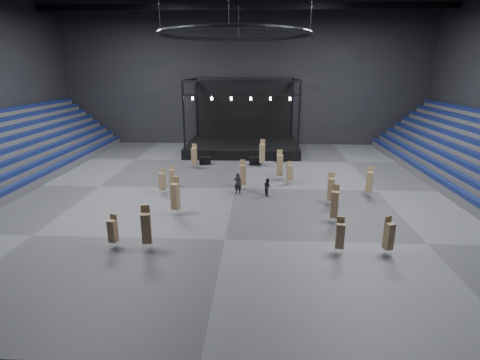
{
  "coord_description": "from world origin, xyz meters",
  "views": [
    {
      "loc": [
        2.01,
        -31.94,
        10.38
      ],
      "look_at": [
        0.53,
        -2.0,
        1.4
      ],
      "focal_mm": 28.0,
      "sensor_mm": 36.0,
      "label": 1
    }
  ],
  "objects_px": {
    "chair_stack_13": "(369,182)",
    "chair_stack_14": "(146,227)",
    "flight_case_right": "(282,158)",
    "crew_member": "(268,187)",
    "flight_case_left": "(205,161)",
    "chair_stack_5": "(175,196)",
    "flight_case_mid": "(255,161)",
    "chair_stack_7": "(162,181)",
    "chair_stack_10": "(335,204)",
    "chair_stack_8": "(194,156)",
    "chair_stack_12": "(262,153)",
    "stage": "(243,140)",
    "chair_stack_11": "(389,235)",
    "chair_stack_3": "(290,172)",
    "chair_stack_4": "(113,230)",
    "chair_stack_1": "(331,188)",
    "man_center": "(238,183)",
    "chair_stack_2": "(280,165)",
    "chair_stack_9": "(172,177)",
    "chair_stack_6": "(243,174)",
    "chair_stack_0": "(340,235)"
  },
  "relations": [
    {
      "from": "flight_case_mid",
      "to": "chair_stack_7",
      "type": "relative_size",
      "value": 0.62
    },
    {
      "from": "chair_stack_0",
      "to": "chair_stack_6",
      "type": "bearing_deg",
      "value": 123.1
    },
    {
      "from": "flight_case_right",
      "to": "chair_stack_2",
      "type": "height_order",
      "value": "chair_stack_2"
    },
    {
      "from": "chair_stack_12",
      "to": "man_center",
      "type": "bearing_deg",
      "value": -93.54
    },
    {
      "from": "chair_stack_5",
      "to": "chair_stack_9",
      "type": "relative_size",
      "value": 1.33
    },
    {
      "from": "chair_stack_4",
      "to": "chair_stack_6",
      "type": "bearing_deg",
      "value": 72.51
    },
    {
      "from": "flight_case_mid",
      "to": "chair_stack_0",
      "type": "xyz_separation_m",
      "value": [
        5.06,
        -20.61,
        0.73
      ]
    },
    {
      "from": "chair_stack_12",
      "to": "crew_member",
      "type": "distance_m",
      "value": 9.88
    },
    {
      "from": "chair_stack_12",
      "to": "chair_stack_14",
      "type": "bearing_deg",
      "value": -100.05
    },
    {
      "from": "man_center",
      "to": "crew_member",
      "type": "distance_m",
      "value": 2.56
    },
    {
      "from": "chair_stack_12",
      "to": "crew_member",
      "type": "bearing_deg",
      "value": -78.6
    },
    {
      "from": "chair_stack_2",
      "to": "chair_stack_7",
      "type": "relative_size",
      "value": 1.34
    },
    {
      "from": "flight_case_mid",
      "to": "chair_stack_3",
      "type": "height_order",
      "value": "chair_stack_3"
    },
    {
      "from": "chair_stack_6",
      "to": "flight_case_mid",
      "type": "bearing_deg",
      "value": 62.05
    },
    {
      "from": "chair_stack_4",
      "to": "chair_stack_13",
      "type": "height_order",
      "value": "chair_stack_13"
    },
    {
      "from": "chair_stack_3",
      "to": "chair_stack_6",
      "type": "relative_size",
      "value": 0.8
    },
    {
      "from": "flight_case_right",
      "to": "chair_stack_13",
      "type": "relative_size",
      "value": 0.5
    },
    {
      "from": "flight_case_left",
      "to": "chair_stack_6",
      "type": "distance_m",
      "value": 9.9
    },
    {
      "from": "chair_stack_13",
      "to": "chair_stack_14",
      "type": "distance_m",
      "value": 18.88
    },
    {
      "from": "chair_stack_14",
      "to": "crew_member",
      "type": "bearing_deg",
      "value": 41.84
    },
    {
      "from": "stage",
      "to": "man_center",
      "type": "height_order",
      "value": "stage"
    },
    {
      "from": "chair_stack_0",
      "to": "chair_stack_11",
      "type": "xyz_separation_m",
      "value": [
        2.76,
        -0.0,
        0.04
      ]
    },
    {
      "from": "chair_stack_9",
      "to": "chair_stack_6",
      "type": "bearing_deg",
      "value": -7.72
    },
    {
      "from": "flight_case_left",
      "to": "chair_stack_9",
      "type": "relative_size",
      "value": 0.58
    },
    {
      "from": "chair_stack_7",
      "to": "chair_stack_8",
      "type": "relative_size",
      "value": 0.83
    },
    {
      "from": "chair_stack_2",
      "to": "chair_stack_7",
      "type": "xyz_separation_m",
      "value": [
        -10.25,
        -4.7,
        -0.36
      ]
    },
    {
      "from": "stage",
      "to": "chair_stack_12",
      "type": "relative_size",
      "value": 4.66
    },
    {
      "from": "flight_case_mid",
      "to": "chair_stack_13",
      "type": "relative_size",
      "value": 0.52
    },
    {
      "from": "flight_case_left",
      "to": "man_center",
      "type": "bearing_deg",
      "value": -67.14
    },
    {
      "from": "chair_stack_12",
      "to": "flight_case_left",
      "type": "bearing_deg",
      "value": -176.36
    },
    {
      "from": "chair_stack_3",
      "to": "chair_stack_13",
      "type": "bearing_deg",
      "value": -49.86
    },
    {
      "from": "chair_stack_3",
      "to": "flight_case_right",
      "type": "bearing_deg",
      "value": 69.51
    },
    {
      "from": "chair_stack_10",
      "to": "chair_stack_8",
      "type": "bearing_deg",
      "value": 147.28
    },
    {
      "from": "flight_case_mid",
      "to": "chair_stack_3",
      "type": "relative_size",
      "value": 0.63
    },
    {
      "from": "stage",
      "to": "chair_stack_3",
      "type": "bearing_deg",
      "value": -71.14
    },
    {
      "from": "chair_stack_7",
      "to": "chair_stack_5",
      "type": "bearing_deg",
      "value": -47.9
    },
    {
      "from": "flight_case_left",
      "to": "chair_stack_5",
      "type": "relative_size",
      "value": 0.44
    },
    {
      "from": "chair_stack_0",
      "to": "flight_case_left",
      "type": "bearing_deg",
      "value": 123.4
    },
    {
      "from": "chair_stack_5",
      "to": "chair_stack_11",
      "type": "xyz_separation_m",
      "value": [
        13.53,
        -5.54,
        -0.25
      ]
    },
    {
      "from": "chair_stack_0",
      "to": "chair_stack_8",
      "type": "bearing_deg",
      "value": 127.44
    },
    {
      "from": "chair_stack_5",
      "to": "chair_stack_10",
      "type": "bearing_deg",
      "value": 12.17
    },
    {
      "from": "flight_case_left",
      "to": "chair_stack_11",
      "type": "distance_m",
      "value": 24.65
    },
    {
      "from": "stage",
      "to": "chair_stack_11",
      "type": "relative_size",
      "value": 5.98
    },
    {
      "from": "chair_stack_5",
      "to": "chair_stack_11",
      "type": "height_order",
      "value": "chair_stack_5"
    },
    {
      "from": "chair_stack_1",
      "to": "chair_stack_13",
      "type": "distance_m",
      "value": 4.17
    },
    {
      "from": "chair_stack_5",
      "to": "chair_stack_12",
      "type": "height_order",
      "value": "chair_stack_12"
    },
    {
      "from": "crew_member",
      "to": "chair_stack_14",
      "type": "bearing_deg",
      "value": 120.26
    },
    {
      "from": "chair_stack_1",
      "to": "chair_stack_13",
      "type": "bearing_deg",
      "value": 38.88
    },
    {
      "from": "chair_stack_10",
      "to": "man_center",
      "type": "relative_size",
      "value": 1.45
    },
    {
      "from": "chair_stack_3",
      "to": "chair_stack_4",
      "type": "distance_m",
      "value": 17.81
    }
  ]
}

